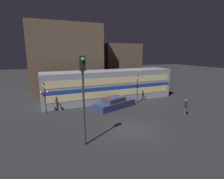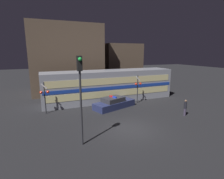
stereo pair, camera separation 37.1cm
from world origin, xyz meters
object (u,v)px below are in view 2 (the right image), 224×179
object	(u,v)px
police_car	(114,103)
pedestrian	(185,108)
train	(110,85)
traffic_light_corner	(80,85)
crossing_signal_near	(138,86)

from	to	relation	value
police_car	pedestrian	size ratio (longest dim) A/B	3.20
pedestrian	train	bearing A→B (deg)	119.13
pedestrian	traffic_light_corner	distance (m)	10.83
train	crossing_signal_near	size ratio (longest dim) A/B	4.88
pedestrian	traffic_light_corner	xyz separation A→B (m)	(-10.24, -1.54, 3.16)
police_car	traffic_light_corner	distance (m)	8.84
pedestrian	traffic_light_corner	bearing A→B (deg)	-171.44
crossing_signal_near	pedestrian	bearing A→B (deg)	-70.58
police_car	crossing_signal_near	xyz separation A→B (m)	(3.31, 0.62, 1.55)
police_car	pedestrian	world-z (taller)	pedestrian
crossing_signal_near	police_car	bearing A→B (deg)	-169.41
pedestrian	traffic_light_corner	world-z (taller)	traffic_light_corner
police_car	pedestrian	xyz separation A→B (m)	(5.25, -4.88, 0.32)
crossing_signal_near	traffic_light_corner	size ratio (longest dim) A/B	0.58
train	crossing_signal_near	world-z (taller)	train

